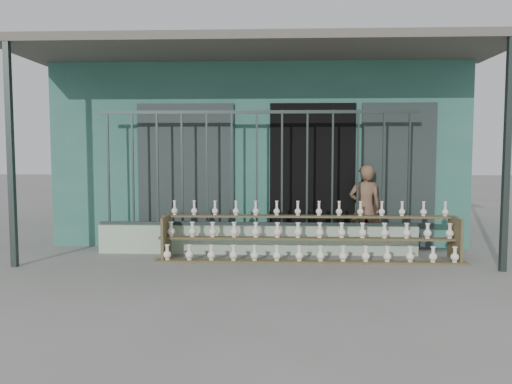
{
  "coord_description": "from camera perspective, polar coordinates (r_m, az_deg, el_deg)",
  "views": [
    {
      "loc": [
        0.31,
        -6.48,
        1.58
      ],
      "look_at": [
        0.0,
        1.0,
        1.0
      ],
      "focal_mm": 35.0,
      "sensor_mm": 36.0,
      "label": 1
    }
  ],
  "objects": [
    {
      "name": "workshop_building",
      "position": [
        10.71,
        0.73,
        4.66
      ],
      "size": [
        7.4,
        6.6,
        3.21
      ],
      "color": "#316759",
      "rests_on": "ground"
    },
    {
      "name": "elderly_woman",
      "position": [
        8.22,
        12.36,
        -1.81
      ],
      "size": [
        0.52,
        0.35,
        1.4
      ],
      "primitive_type": "imported",
      "rotation": [
        0.0,
        0.0,
        3.11
      ],
      "color": "brown",
      "rests_on": "ground"
    },
    {
      "name": "parapet_wall",
      "position": [
        7.9,
        0.09,
        -5.44
      ],
      "size": [
        5.0,
        0.2,
        0.45
      ],
      "primitive_type": "cube",
      "color": "#ABC4A8",
      "rests_on": "ground"
    },
    {
      "name": "ground",
      "position": [
        6.68,
        -0.35,
        -9.26
      ],
      "size": [
        60.0,
        60.0,
        0.0
      ],
      "primitive_type": "plane",
      "color": "slate"
    },
    {
      "name": "security_fence",
      "position": [
        7.79,
        0.09,
        2.73
      ],
      "size": [
        5.0,
        0.04,
        1.8
      ],
      "color": "#283330",
      "rests_on": "parapet_wall"
    },
    {
      "name": "shelf_rack",
      "position": [
        7.48,
        6.08,
        -4.95
      ],
      "size": [
        4.5,
        0.68,
        0.85
      ],
      "color": "brown",
      "rests_on": "ground"
    }
  ]
}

